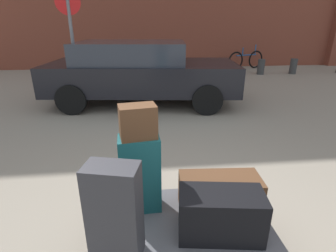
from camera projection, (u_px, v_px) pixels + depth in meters
The scene contains 13 objects.
ground_plane at pixel (182, 252), 2.26m from camera, with size 60.00×60.00×0.00m, color gray.
luggage_cart at pixel (183, 227), 2.16m from camera, with size 1.37×0.88×0.34m.
suitcase_teal_rear_left at pixel (140, 174), 2.17m from camera, with size 0.33×0.21×0.66m, color #144C51.
duffel_bag_black_rear_right at pixel (221, 214), 1.94m from camera, with size 0.61×0.31×0.36m, color black.
duffel_bag_brown_stacked_top at pixel (219, 193), 2.22m from camera, with size 0.67×0.31×0.30m, color #51331E.
suitcase_charcoal_front_right at pixel (115, 213), 1.70m from camera, with size 0.34×0.20×0.70m, color #2D2D33.
duffel_bag_brown_topmost_pile at pixel (138, 122), 2.00m from camera, with size 0.28×0.18×0.26m, color #51331E.
parked_car at pixel (140, 71), 6.14m from camera, with size 4.47×2.29×1.42m.
bicycle_leaning at pixel (246, 60), 10.83m from camera, with size 1.68×0.64×0.96m.
bollard_kerb_near at pixel (223, 67), 9.62m from camera, with size 0.25×0.25×0.55m, color #383838.
bollard_kerb_mid at pixel (261, 67), 9.76m from camera, with size 0.25×0.25×0.55m, color #383838.
bollard_kerb_far at pixel (293, 66), 9.88m from camera, with size 0.25×0.25×0.55m, color #383838.
no_parking_sign at pixel (72, 38), 5.54m from camera, with size 0.49×0.16×2.45m.
Camera 1 is at (-0.30, -1.68, 1.84)m, focal length 28.21 mm.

